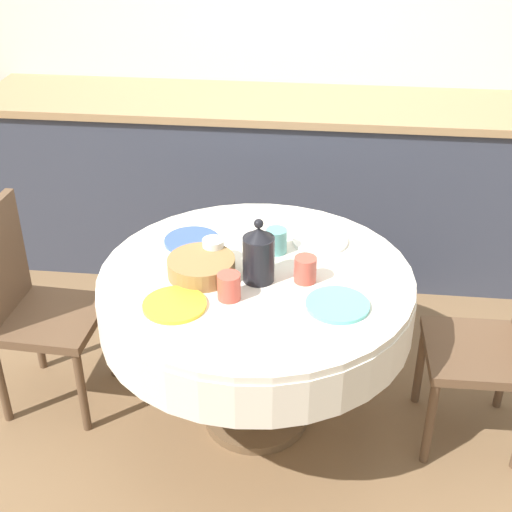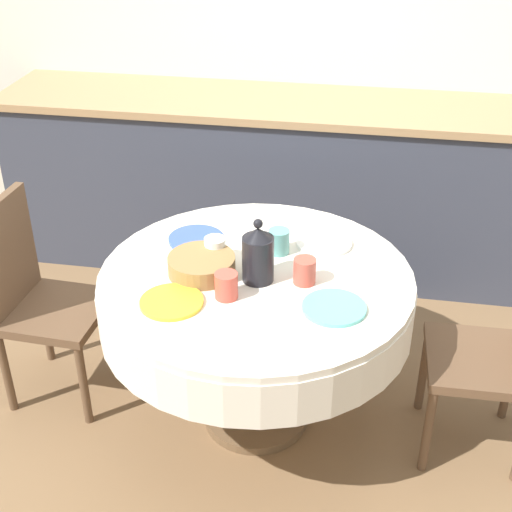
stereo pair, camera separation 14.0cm
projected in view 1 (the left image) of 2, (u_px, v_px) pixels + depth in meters
name	position (u px, v px, depth m)	size (l,w,h in m)	color
ground_plane	(256.00, 418.00, 3.06)	(12.00, 12.00, 0.00)	brown
wall_back	(291.00, 19.00, 3.83)	(7.00, 0.05, 2.60)	silver
kitchen_counter	(283.00, 184.00, 3.97)	(3.24, 0.64, 0.96)	#383D4C
dining_table	(256.00, 302.00, 2.75)	(1.20, 1.20, 0.73)	brown
chair_left	(502.00, 336.00, 2.73)	(0.41, 0.41, 0.92)	brown
chair_right	(30.00, 301.00, 2.93)	(0.42, 0.42, 0.92)	brown
plate_near_left	(175.00, 305.00, 2.50)	(0.23, 0.23, 0.01)	yellow
cup_near_left	(229.00, 287.00, 2.52)	(0.08, 0.08, 0.10)	#CC4C3D
plate_near_right	(337.00, 305.00, 2.50)	(0.23, 0.23, 0.01)	#60BCB7
cup_near_right	(305.00, 269.00, 2.62)	(0.08, 0.08, 0.10)	#CC4C3D
plate_far_left	(192.00, 241.00, 2.89)	(0.23, 0.23, 0.01)	#3856AD
cup_far_left	(214.00, 251.00, 2.74)	(0.08, 0.08, 0.10)	white
plate_far_right	(320.00, 241.00, 2.89)	(0.23, 0.23, 0.01)	white
cup_far_right	(276.00, 241.00, 2.81)	(0.08, 0.08, 0.10)	#5BA39E
coffee_carafe	(259.00, 255.00, 2.60)	(0.12, 0.12, 0.25)	black
bread_basket	(201.00, 267.00, 2.67)	(0.25, 0.25, 0.07)	olive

